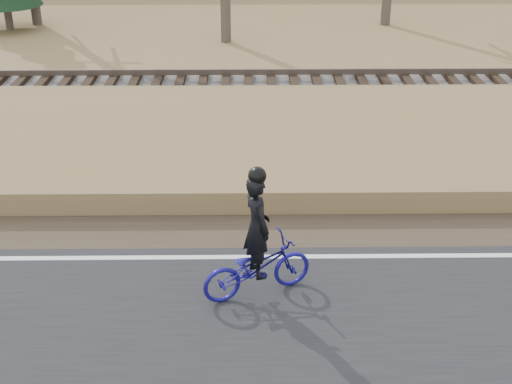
{
  "coord_description": "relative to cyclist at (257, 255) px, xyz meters",
  "views": [
    {
      "loc": [
        0.57,
        -9.79,
        6.12
      ],
      "look_at": [
        0.7,
        0.5,
        1.1
      ],
      "focal_mm": 50.0,
      "sensor_mm": 36.0,
      "label": 1
    }
  ],
  "objects": [
    {
      "name": "embankment",
      "position": [
        -0.7,
        5.03,
        -0.49
      ],
      "size": [
        120.0,
        5.0,
        0.44
      ],
      "primitive_type": "cube",
      "color": "olive",
      "rests_on": "ground"
    },
    {
      "name": "road",
      "position": [
        -0.7,
        -1.67,
        -0.68
      ],
      "size": [
        120.0,
        6.0,
        0.06
      ],
      "primitive_type": "cube",
      "color": "black",
      "rests_on": "ground"
    },
    {
      "name": "railroad",
      "position": [
        -0.7,
        8.83,
        -0.18
      ],
      "size": [
        120.0,
        2.4,
        0.29
      ],
      "color": "black",
      "rests_on": "ballast"
    },
    {
      "name": "ballast",
      "position": [
        -0.7,
        8.83,
        -0.49
      ],
      "size": [
        120.0,
        3.0,
        0.45
      ],
      "primitive_type": "cube",
      "color": "slate",
      "rests_on": "ground"
    },
    {
      "name": "ground",
      "position": [
        -0.7,
        0.83,
        -0.71
      ],
      "size": [
        120.0,
        120.0,
        0.0
      ],
      "primitive_type": "plane",
      "color": "olive",
      "rests_on": "ground"
    },
    {
      "name": "cyclist",
      "position": [
        0.0,
        0.0,
        0.0
      ],
      "size": [
        1.8,
        1.2,
        2.07
      ],
      "rotation": [
        0.0,
        0.0,
        1.96
      ],
      "color": "navy",
      "rests_on": "road"
    },
    {
      "name": "edge_line",
      "position": [
        -0.7,
        1.03,
        -0.65
      ],
      "size": [
        120.0,
        0.12,
        0.01
      ],
      "primitive_type": "cube",
      "color": "silver",
      "rests_on": "road"
    },
    {
      "name": "shoulder",
      "position": [
        -0.7,
        2.03,
        -0.69
      ],
      "size": [
        120.0,
        1.6,
        0.04
      ],
      "primitive_type": "cube",
      "color": "#473A2B",
      "rests_on": "ground"
    }
  ]
}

